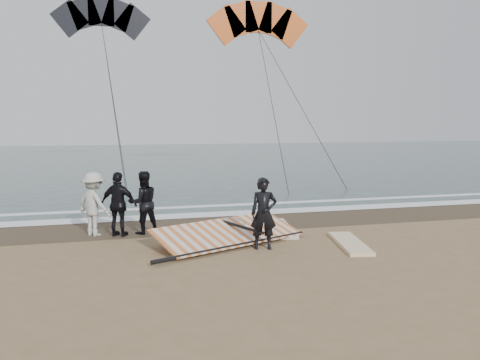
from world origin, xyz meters
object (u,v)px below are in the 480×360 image
Objects in this scene: board_cream at (280,228)px; sail_rig at (225,235)px; man_main at (264,213)px; board_white at (350,243)px.

board_cream is 0.56× the size of sail_rig.
board_cream is at bearing 27.05° from sail_rig.
man_main is 2.41m from board_cream.
board_cream is (-1.25, 2.15, 0.01)m from board_white.
sail_rig is at bearing 142.48° from man_main.
man_main reaches higher than sail_rig.
man_main is at bearing -49.14° from sail_rig.
board_white is 0.51× the size of sail_rig.
sail_rig is (-3.19, 1.15, 0.15)m from board_white.
board_white is 3.40m from sail_rig.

